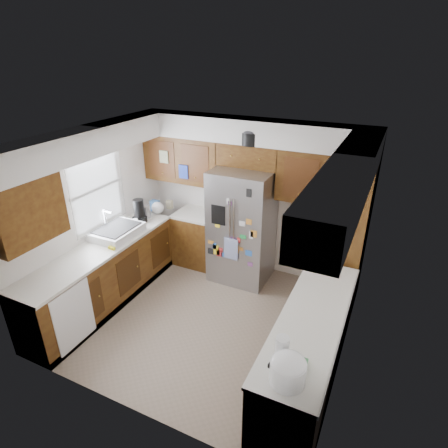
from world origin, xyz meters
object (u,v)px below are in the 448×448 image
(paper_towel, at_px, (282,350))
(pantry, at_px, (342,237))
(fridge, at_px, (242,226))
(rice_cooker, at_px, (288,369))

(paper_towel, bearing_deg, pantry, 87.29)
(fridge, height_order, rice_cooker, fridge)
(pantry, xyz_separation_m, paper_towel, (-0.11, -2.35, -0.02))
(fridge, relative_size, rice_cooker, 5.82)
(pantry, height_order, paper_towel, pantry)
(pantry, xyz_separation_m, rice_cooker, (-0.00, -2.53, -0.02))
(fridge, distance_m, rice_cooker, 2.99)
(pantry, xyz_separation_m, fridge, (-1.50, 0.05, -0.17))
(pantry, relative_size, paper_towel, 7.96)
(fridge, bearing_deg, paper_towel, -59.94)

